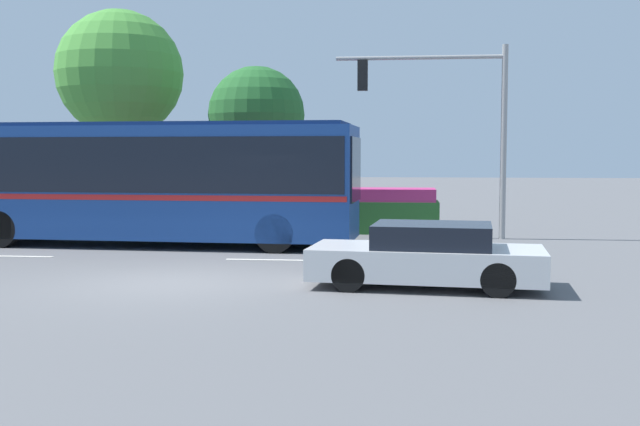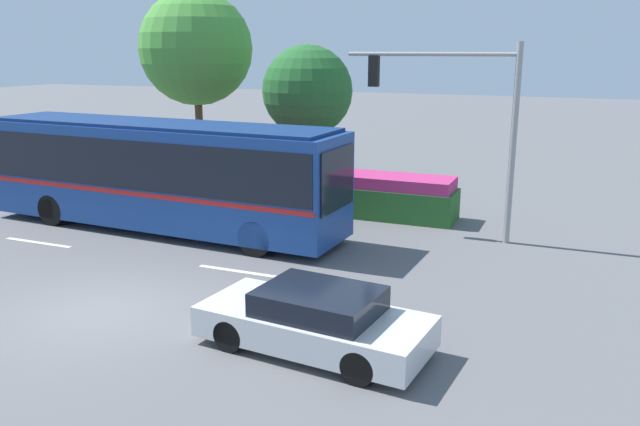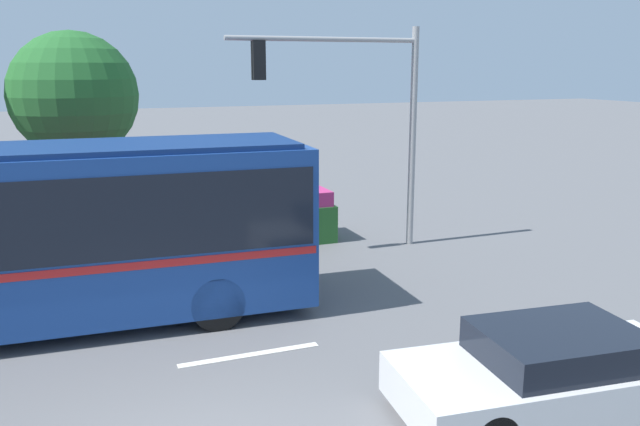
{
  "view_description": "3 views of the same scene",
  "coord_description": "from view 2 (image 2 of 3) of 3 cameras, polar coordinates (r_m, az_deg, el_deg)",
  "views": [
    {
      "loc": [
        4.5,
        -14.16,
        2.49
      ],
      "look_at": [
        2.6,
        3.15,
        1.14
      ],
      "focal_mm": 42.51,
      "sensor_mm": 36.0,
      "label": 1
    },
    {
      "loc": [
        9.35,
        -10.15,
        5.5
      ],
      "look_at": [
        3.07,
        4.91,
        1.32
      ],
      "focal_mm": 36.2,
      "sensor_mm": 36.0,
      "label": 2
    },
    {
      "loc": [
        -1.02,
        -6.47,
        4.72
      ],
      "look_at": [
        3.13,
        4.22,
        2.12
      ],
      "focal_mm": 36.59,
      "sensor_mm": 36.0,
      "label": 3
    }
  ],
  "objects": [
    {
      "name": "ground_plane",
      "position": [
        14.86,
        -18.74,
        -8.18
      ],
      "size": [
        140.0,
        140.0,
        0.0
      ],
      "primitive_type": "plane",
      "color": "#5B5B5E"
    },
    {
      "name": "city_bus",
      "position": [
        20.41,
        -14.05,
        3.76
      ],
      "size": [
        12.07,
        3.02,
        3.34
      ],
      "rotation": [
        0.0,
        0.0,
        -0.04
      ],
      "color": "navy",
      "rests_on": "ground"
    },
    {
      "name": "sedan_foreground",
      "position": [
        12.19,
        -0.43,
        -9.47
      ],
      "size": [
        4.49,
        2.26,
        1.2
      ],
      "rotation": [
        0.0,
        0.0,
        3.05
      ],
      "color": "silver",
      "rests_on": "ground"
    },
    {
      "name": "traffic_light_pole",
      "position": [
        19.09,
        12.8,
        8.86
      ],
      "size": [
        5.03,
        0.24,
        5.69
      ],
      "rotation": [
        0.0,
        0.0,
        3.14
      ],
      "color": "gray",
      "rests_on": "ground"
    },
    {
      "name": "flowering_hedge",
      "position": [
        22.64,
        -1.01,
        2.1
      ],
      "size": [
        10.32,
        1.6,
        1.41
      ],
      "color": "#286028",
      "rests_on": "ground"
    },
    {
      "name": "street_tree_left",
      "position": [
        28.06,
        -10.92,
        14.08
      ],
      "size": [
        4.69,
        4.69,
        7.85
      ],
      "color": "brown",
      "rests_on": "ground"
    },
    {
      "name": "street_tree_centre",
      "position": [
        25.18,
        -1.12,
        10.7
      ],
      "size": [
        3.48,
        3.48,
        5.66
      ],
      "color": "brown",
      "rests_on": "ground"
    },
    {
      "name": "lane_stripe_near",
      "position": [
        20.53,
        -23.64,
        -2.41
      ],
      "size": [
        2.4,
        0.16,
        0.01
      ],
      "primitive_type": "cube",
      "color": "silver",
      "rests_on": "ground"
    },
    {
      "name": "lane_stripe_mid",
      "position": [
        16.54,
        -7.04,
        -5.17
      ],
      "size": [
        2.4,
        0.16,
        0.01
      ],
      "primitive_type": "cube",
      "color": "silver",
      "rests_on": "ground"
    }
  ]
}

